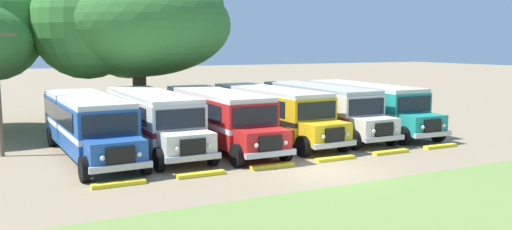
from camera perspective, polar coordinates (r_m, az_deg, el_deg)
ground_plane at (r=21.96m, az=7.31°, el=-6.06°), size 220.00×220.00×0.00m
foreground_grass_strip at (r=16.48m, az=22.49°, el=-11.24°), size 80.00×10.64×0.01m
parked_bus_slot_0 at (r=25.67m, az=-17.96°, el=-0.79°), size 3.12×10.90×2.82m
parked_bus_slot_1 at (r=26.66m, az=-11.29°, el=-0.27°), size 2.81×10.86×2.82m
parked_bus_slot_2 at (r=27.02m, az=-4.18°, el=-0.04°), size 2.70×10.84×2.82m
parked_bus_slot_3 at (r=28.92m, az=1.69°, el=0.49°), size 3.08×10.89×2.82m
parked_bus_slot_4 at (r=30.84m, az=7.05°, el=0.88°), size 2.74×10.85×2.82m
parked_bus_slot_5 at (r=32.55m, az=11.90°, el=1.12°), size 2.98×10.88×2.82m
curb_wheelstop_0 at (r=20.09m, az=-14.82°, el=-7.33°), size 2.00×0.36×0.15m
curb_wheelstop_1 at (r=20.96m, az=-6.05°, el=-6.49°), size 2.00×0.36×0.15m
curb_wheelstop_2 at (r=22.27m, az=1.82°, el=-5.61°), size 2.00×0.36×0.15m
curb_wheelstop_3 at (r=23.95m, az=8.69°, el=-4.75°), size 2.00×0.36×0.15m
curb_wheelstop_4 at (r=25.94m, az=14.56°, el=-3.96°), size 2.00×0.36×0.15m
curb_wheelstop_5 at (r=28.15m, az=19.55°, el=-3.25°), size 2.00×0.36×0.15m
broad_shade_tree at (r=36.70m, az=-13.16°, el=9.68°), size 13.65×12.77×10.93m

